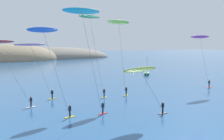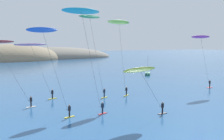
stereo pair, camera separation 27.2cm
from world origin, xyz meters
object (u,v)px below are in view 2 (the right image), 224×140
at_px(kitesurfer_yellow, 141,73).
at_px(kitesurfer_cyan, 83,19).
at_px(sailboat_near, 148,73).
at_px(kitesurfer_magenta, 202,41).
at_px(kitesurfer_pink, 33,49).
at_px(kitesurfer_blue, 45,39).
at_px(kitesurfer_green, 91,25).
at_px(kitesurfer_lime, 120,28).

bearing_deg(kitesurfer_yellow, kitesurfer_cyan, 144.74).
relative_size(sailboat_near, kitesurfer_magenta, 0.50).
height_order(kitesurfer_magenta, kitesurfer_pink, kitesurfer_magenta).
bearing_deg(sailboat_near, kitesurfer_blue, -139.66).
bearing_deg(kitesurfer_magenta, kitesurfer_yellow, -152.33).
height_order(kitesurfer_green, kitesurfer_lime, kitesurfer_green).
bearing_deg(kitesurfer_lime, kitesurfer_cyan, -140.07).
height_order(sailboat_near, kitesurfer_cyan, kitesurfer_cyan).
xyz_separation_m(sailboat_near, kitesurfer_green, (-31.49, -26.04, 11.98)).
bearing_deg(kitesurfer_green, sailboat_near, 39.58).
distance_m(kitesurfer_magenta, kitesurfer_cyan, 32.04).
bearing_deg(kitesurfer_green, kitesurfer_pink, 157.50).
xyz_separation_m(kitesurfer_blue, kitesurfer_yellow, (11.09, -3.85, -4.18)).
distance_m(kitesurfer_blue, kitesurfer_green, 14.66).
relative_size(kitesurfer_cyan, kitesurfer_pink, 1.45).
relative_size(kitesurfer_blue, kitesurfer_yellow, 1.46).
bearing_deg(sailboat_near, kitesurfer_magenta, -103.45).
bearing_deg(kitesurfer_green, kitesurfer_lime, -0.12).
bearing_deg(sailboat_near, kitesurfer_pink, -150.95).
distance_m(sailboat_near, kitesurfer_blue, 56.11).
distance_m(kitesurfer_pink, kitesurfer_yellow, 19.77).
bearing_deg(kitesurfer_lime, sailboat_near, 45.04).
bearing_deg(kitesurfer_lime, kitesurfer_pink, 165.63).
bearing_deg(kitesurfer_lime, kitesurfer_green, 179.88).
distance_m(kitesurfer_lime, kitesurfer_cyan, 14.51).
xyz_separation_m(kitesurfer_lime, kitesurfer_magenta, (19.63, -0.66, -2.18)).
bearing_deg(sailboat_near, kitesurfer_lime, -134.96).
bearing_deg(kitesurfer_pink, kitesurfer_blue, -97.84).
bearing_deg(kitesurfer_yellow, kitesurfer_green, 91.79).
relative_size(kitesurfer_pink, kitesurfer_yellow, 1.22).
distance_m(sailboat_near, kitesurfer_magenta, 29.06).
relative_size(kitesurfer_blue, kitesurfer_pink, 1.19).
bearing_deg(sailboat_near, kitesurfer_yellow, -128.08).
xyz_separation_m(sailboat_near, kitesurfer_lime, (-26.02, -26.05, 11.68)).
height_order(kitesurfer_cyan, kitesurfer_yellow, kitesurfer_cyan).
height_order(kitesurfer_green, kitesurfer_yellow, kitesurfer_green).
bearing_deg(kitesurfer_green, kitesurfer_blue, -137.54).
distance_m(kitesurfer_green, kitesurfer_pink, 10.31).
height_order(kitesurfer_lime, kitesurfer_yellow, kitesurfer_lime).
bearing_deg(kitesurfer_pink, kitesurfer_cyan, -76.27).
distance_m(kitesurfer_blue, kitesurfer_magenta, 36.90).
xyz_separation_m(kitesurfer_lime, kitesurfer_yellow, (-5.05, -13.60, -6.34)).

